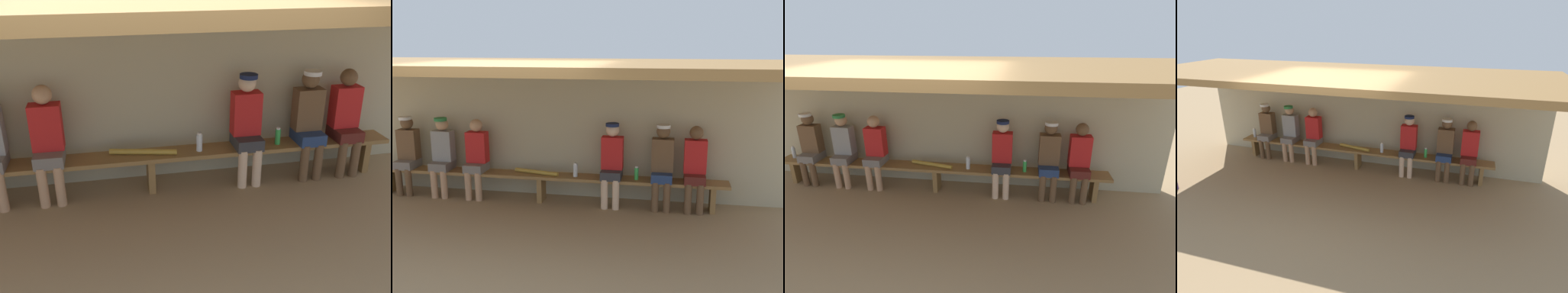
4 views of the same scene
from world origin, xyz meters
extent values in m
plane|color=#9E7F59|center=(0.00, 0.00, 0.00)|extent=(24.00, 24.00, 0.00)
cube|color=#B7AD8C|center=(0.00, 2.00, 1.10)|extent=(8.00, 0.20, 2.20)
cube|color=olive|center=(0.00, 0.70, 2.26)|extent=(8.00, 2.80, 0.12)
cube|color=olive|center=(0.00, 1.55, 0.43)|extent=(6.00, 0.36, 0.05)
cube|color=olive|center=(0.00, 1.55, 0.21)|extent=(0.08, 0.29, 0.41)
cube|color=olive|center=(2.75, 1.55, 0.21)|extent=(0.08, 0.29, 0.41)
cube|color=slate|center=(-1.73, 1.53, 0.53)|extent=(0.32, 0.40, 0.14)
cylinder|color=tan|center=(-1.82, 1.37, 0.24)|extent=(0.11, 0.11, 0.48)
cylinder|color=tan|center=(-1.64, 1.37, 0.24)|extent=(0.11, 0.11, 0.48)
cube|color=gray|center=(-1.73, 1.61, 0.86)|extent=(0.34, 0.20, 0.52)
sphere|color=tan|center=(-1.73, 1.61, 1.23)|extent=(0.21, 0.21, 0.21)
cylinder|color=#2D8442|center=(-1.73, 1.57, 1.32)|extent=(0.21, 0.21, 0.05)
cube|color=navy|center=(1.96, 1.53, 0.53)|extent=(0.32, 0.40, 0.14)
cylinder|color=brown|center=(1.87, 1.37, 0.24)|extent=(0.11, 0.11, 0.48)
cylinder|color=brown|center=(2.05, 1.37, 0.24)|extent=(0.11, 0.11, 0.48)
cube|color=brown|center=(1.96, 1.61, 0.86)|extent=(0.34, 0.20, 0.52)
sphere|color=brown|center=(1.96, 1.61, 1.23)|extent=(0.21, 0.21, 0.21)
cylinder|color=white|center=(1.96, 1.57, 1.32)|extent=(0.21, 0.21, 0.05)
cube|color=slate|center=(-1.12, 1.53, 0.53)|extent=(0.32, 0.40, 0.14)
cylinder|color=tan|center=(-1.21, 1.37, 0.24)|extent=(0.11, 0.11, 0.48)
cylinder|color=tan|center=(-1.03, 1.37, 0.24)|extent=(0.11, 0.11, 0.48)
cube|color=red|center=(-1.12, 1.61, 0.86)|extent=(0.34, 0.20, 0.52)
sphere|color=tan|center=(-1.12, 1.61, 1.23)|extent=(0.21, 0.21, 0.21)
cube|color=slate|center=(-2.38, 1.53, 0.53)|extent=(0.32, 0.40, 0.14)
cylinder|color=brown|center=(-2.47, 1.37, 0.24)|extent=(0.11, 0.11, 0.48)
cylinder|color=brown|center=(-2.29, 1.37, 0.24)|extent=(0.11, 0.11, 0.48)
cube|color=brown|center=(-2.38, 1.61, 0.86)|extent=(0.34, 0.20, 0.52)
sphere|color=brown|center=(-2.38, 1.61, 1.23)|extent=(0.21, 0.21, 0.21)
cylinder|color=white|center=(-2.38, 1.57, 1.32)|extent=(0.21, 0.21, 0.05)
cube|color=#333338|center=(1.17, 1.53, 0.53)|extent=(0.32, 0.40, 0.14)
cylinder|color=beige|center=(1.08, 1.37, 0.24)|extent=(0.11, 0.11, 0.48)
cylinder|color=beige|center=(1.26, 1.37, 0.24)|extent=(0.11, 0.11, 0.48)
cube|color=red|center=(1.17, 1.61, 0.86)|extent=(0.34, 0.20, 0.52)
sphere|color=beige|center=(1.17, 1.61, 1.23)|extent=(0.21, 0.21, 0.21)
cylinder|color=#19234C|center=(1.17, 1.57, 1.32)|extent=(0.21, 0.21, 0.05)
cube|color=#591E19|center=(2.46, 1.53, 0.53)|extent=(0.32, 0.40, 0.14)
cylinder|color=brown|center=(2.37, 1.37, 0.24)|extent=(0.11, 0.11, 0.48)
cylinder|color=brown|center=(2.55, 1.37, 0.24)|extent=(0.11, 0.11, 0.48)
cube|color=red|center=(2.46, 1.61, 0.86)|extent=(0.34, 0.20, 0.52)
sphere|color=brown|center=(2.46, 1.61, 1.23)|extent=(0.21, 0.21, 0.21)
cylinder|color=green|center=(1.57, 1.53, 0.56)|extent=(0.07, 0.07, 0.19)
cylinder|color=white|center=(1.57, 1.53, 0.66)|extent=(0.05, 0.05, 0.02)
cylinder|color=silver|center=(0.58, 1.52, 0.56)|extent=(0.07, 0.07, 0.20)
cylinder|color=white|center=(0.58, 1.52, 0.68)|extent=(0.05, 0.05, 0.02)
cylinder|color=#B28C33|center=(-0.08, 1.55, 0.49)|extent=(0.78, 0.23, 0.07)
camera|label=1|loc=(-0.44, -3.20, 2.61)|focal=40.96mm
camera|label=2|loc=(2.04, -5.38, 2.57)|focal=41.74mm
camera|label=3|loc=(1.43, -3.29, 2.70)|focal=28.01mm
camera|label=4|loc=(2.37, -5.01, 3.22)|focal=29.86mm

